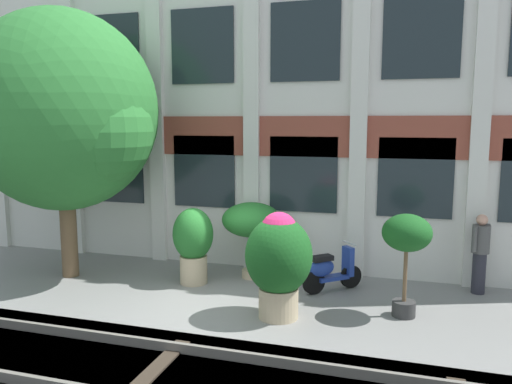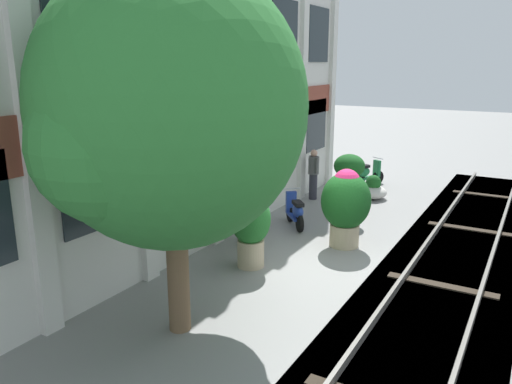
{
  "view_description": "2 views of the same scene",
  "coord_description": "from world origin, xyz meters",
  "px_view_note": "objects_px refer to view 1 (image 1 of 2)",
  "views": [
    {
      "loc": [
        3.39,
        -8.32,
        3.43
      ],
      "look_at": [
        0.44,
        1.51,
        1.98
      ],
      "focal_mm": 35.0,
      "sensor_mm": 36.0,
      "label": 1
    },
    {
      "loc": [
        -9.53,
        -3.97,
        4.28
      ],
      "look_at": [
        -0.26,
        1.38,
        1.5
      ],
      "focal_mm": 35.0,
      "sensor_mm": 36.0,
      "label": 2
    }
  ],
  "objects_px": {
    "broadleaf_tree": "(62,116)",
    "potted_plant_terracotta_small": "(407,240)",
    "potted_plant_low_pan": "(251,221)",
    "scooter_second_parked": "(330,270)",
    "potted_plant_stone_basin": "(193,241)",
    "potted_plant_ribbed_drum": "(279,258)",
    "resident_by_doorway": "(480,251)"
  },
  "relations": [
    {
      "from": "broadleaf_tree",
      "to": "potted_plant_terracotta_small",
      "type": "distance_m",
      "value": 7.49
    },
    {
      "from": "potted_plant_low_pan",
      "to": "scooter_second_parked",
      "type": "xyz_separation_m",
      "value": [
        1.8,
        -0.41,
        -0.84
      ]
    },
    {
      "from": "potted_plant_stone_basin",
      "to": "potted_plant_ribbed_drum",
      "type": "xyz_separation_m",
      "value": [
        2.2,
        -1.31,
        0.16
      ]
    },
    {
      "from": "potted_plant_terracotta_small",
      "to": "scooter_second_parked",
      "type": "relative_size",
      "value": 1.7
    },
    {
      "from": "broadleaf_tree",
      "to": "scooter_second_parked",
      "type": "distance_m",
      "value": 6.54
    },
    {
      "from": "broadleaf_tree",
      "to": "potted_plant_low_pan",
      "type": "bearing_deg",
      "value": 14.85
    },
    {
      "from": "scooter_second_parked",
      "to": "potted_plant_ribbed_drum",
      "type": "bearing_deg",
      "value": -154.75
    },
    {
      "from": "broadleaf_tree",
      "to": "resident_by_doorway",
      "type": "distance_m",
      "value": 9.11
    },
    {
      "from": "resident_by_doorway",
      "to": "potted_plant_ribbed_drum",
      "type": "bearing_deg",
      "value": -107.01
    },
    {
      "from": "potted_plant_ribbed_drum",
      "to": "resident_by_doorway",
      "type": "distance_m",
      "value": 4.27
    },
    {
      "from": "potted_plant_stone_basin",
      "to": "potted_plant_ribbed_drum",
      "type": "height_order",
      "value": "potted_plant_ribbed_drum"
    },
    {
      "from": "potted_plant_terracotta_small",
      "to": "potted_plant_low_pan",
      "type": "distance_m",
      "value": 3.51
    },
    {
      "from": "potted_plant_terracotta_small",
      "to": "potted_plant_ribbed_drum",
      "type": "height_order",
      "value": "potted_plant_ribbed_drum"
    },
    {
      "from": "potted_plant_terracotta_small",
      "to": "potted_plant_low_pan",
      "type": "height_order",
      "value": "potted_plant_terracotta_small"
    },
    {
      "from": "scooter_second_parked",
      "to": "broadleaf_tree",
      "type": "bearing_deg",
      "value": 144.03
    },
    {
      "from": "broadleaf_tree",
      "to": "scooter_second_parked",
      "type": "relative_size",
      "value": 5.36
    },
    {
      "from": "scooter_second_parked",
      "to": "resident_by_doorway",
      "type": "distance_m",
      "value": 3.0
    },
    {
      "from": "potted_plant_ribbed_drum",
      "to": "potted_plant_stone_basin",
      "type": "bearing_deg",
      "value": 149.15
    },
    {
      "from": "potted_plant_terracotta_small",
      "to": "potted_plant_ribbed_drum",
      "type": "xyz_separation_m",
      "value": [
        -2.12,
        -0.69,
        -0.31
      ]
    },
    {
      "from": "potted_plant_ribbed_drum",
      "to": "scooter_second_parked",
      "type": "relative_size",
      "value": 1.75
    },
    {
      "from": "scooter_second_parked",
      "to": "resident_by_doorway",
      "type": "height_order",
      "value": "resident_by_doorway"
    },
    {
      "from": "broadleaf_tree",
      "to": "potted_plant_stone_basin",
      "type": "height_order",
      "value": "broadleaf_tree"
    },
    {
      "from": "potted_plant_low_pan",
      "to": "resident_by_doorway",
      "type": "relative_size",
      "value": 1.04
    },
    {
      "from": "potted_plant_terracotta_small",
      "to": "potted_plant_stone_basin",
      "type": "relative_size",
      "value": 1.13
    },
    {
      "from": "potted_plant_stone_basin",
      "to": "resident_by_doorway",
      "type": "relative_size",
      "value": 1.01
    },
    {
      "from": "potted_plant_ribbed_drum",
      "to": "potted_plant_low_pan",
      "type": "relative_size",
      "value": 1.12
    },
    {
      "from": "potted_plant_stone_basin",
      "to": "potted_plant_low_pan",
      "type": "bearing_deg",
      "value": 33.81
    },
    {
      "from": "potted_plant_ribbed_drum",
      "to": "scooter_second_parked",
      "type": "bearing_deg",
      "value": 67.52
    },
    {
      "from": "broadleaf_tree",
      "to": "scooter_second_parked",
      "type": "bearing_deg",
      "value": 6.3
    },
    {
      "from": "potted_plant_low_pan",
      "to": "potted_plant_ribbed_drum",
      "type": "bearing_deg",
      "value": -60.97
    },
    {
      "from": "potted_plant_terracotta_small",
      "to": "potted_plant_low_pan",
      "type": "xyz_separation_m",
      "value": [
        -3.25,
        1.34,
        -0.11
      ]
    },
    {
      "from": "potted_plant_terracotta_small",
      "to": "potted_plant_ribbed_drum",
      "type": "bearing_deg",
      "value": -161.89
    }
  ]
}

